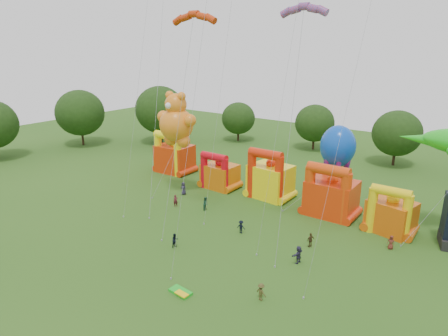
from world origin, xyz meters
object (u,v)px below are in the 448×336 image
Objects in this scene: bouncy_castle_2 at (270,179)px; spectator_0 at (183,188)px; bouncy_castle_0 at (173,156)px; teddy_bear_kite at (173,135)px; octopus_kite at (324,170)px; spectator_4 at (311,240)px.

bouncy_castle_2 reaches higher than spectator_0.
bouncy_castle_2 reaches higher than bouncy_castle_0.
octopus_kite is (18.21, 8.63, -3.84)m from teddy_bear_kite.
bouncy_castle_0 is 18.51m from bouncy_castle_2.
bouncy_castle_0 is at bearing -83.97° from spectator_4.
bouncy_castle_2 is 4.46× the size of spectator_4.
teddy_bear_kite is 23.50m from spectator_4.
spectator_0 is 1.15× the size of spectator_4.
spectator_4 is (29.13, -10.53, -1.85)m from bouncy_castle_0.
teddy_bear_kite is (-11.33, -6.74, 5.90)m from bouncy_castle_2.
bouncy_castle_0 is 10.93m from spectator_0.
bouncy_castle_0 is 4.41× the size of spectator_4.
octopus_kite is (25.38, 1.21, 2.10)m from bouncy_castle_0.
bouncy_castle_2 is 3.88× the size of spectator_0.
octopus_kite is at bearing 25.36° from teddy_bear_kite.
bouncy_castle_0 is at bearing 177.90° from bouncy_castle_2.
spectator_0 is at bearing -73.85° from spectator_4.
octopus_kite reaches higher than bouncy_castle_0.
spectator_4 is at bearing -19.87° from bouncy_castle_0.
octopus_kite is at bearing 2.74° from bouncy_castle_0.
bouncy_castle_0 is 0.66× the size of octopus_kite.
teddy_bear_kite is 9.11× the size of spectator_4.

